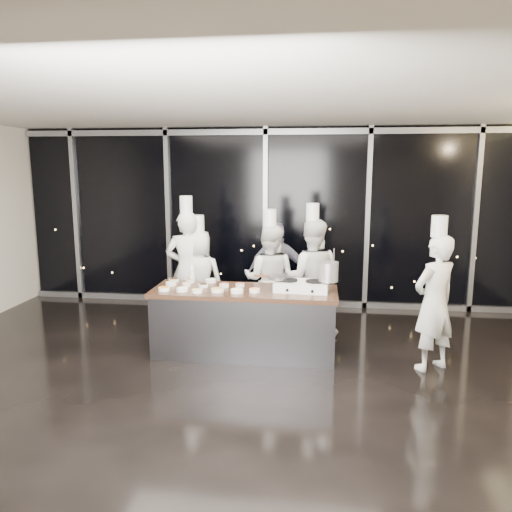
{
  "coord_description": "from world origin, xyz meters",
  "views": [
    {
      "loc": [
        0.99,
        -5.48,
        2.53
      ],
      "look_at": [
        0.12,
        1.2,
        1.3
      ],
      "focal_mm": 35.0,
      "sensor_mm": 36.0,
      "label": 1
    }
  ],
  "objects_px": {
    "chef_far_left": "(188,269)",
    "chef_right": "(311,277)",
    "chef_center": "(270,279)",
    "frying_pan": "(277,277)",
    "chef_left": "(199,278)",
    "guest": "(278,274)",
    "stove": "(302,286)",
    "stock_pot": "(329,272)",
    "chef_side": "(434,301)",
    "demo_counter": "(245,322)"
  },
  "relations": [
    {
      "from": "chef_right",
      "to": "chef_center",
      "type": "bearing_deg",
      "value": -0.31
    },
    {
      "from": "frying_pan",
      "to": "stock_pot",
      "type": "relative_size",
      "value": 1.83
    },
    {
      "from": "guest",
      "to": "frying_pan",
      "type": "bearing_deg",
      "value": 89.4
    },
    {
      "from": "chef_left",
      "to": "guest",
      "type": "distance_m",
      "value": 1.24
    },
    {
      "from": "chef_center",
      "to": "chef_side",
      "type": "bearing_deg",
      "value": 160.54
    },
    {
      "from": "demo_counter",
      "to": "stove",
      "type": "height_order",
      "value": "stove"
    },
    {
      "from": "frying_pan",
      "to": "guest",
      "type": "relative_size",
      "value": 0.28
    },
    {
      "from": "demo_counter",
      "to": "stock_pot",
      "type": "height_order",
      "value": "stock_pot"
    },
    {
      "from": "chef_left",
      "to": "chef_right",
      "type": "bearing_deg",
      "value": 177.42
    },
    {
      "from": "stove",
      "to": "chef_right",
      "type": "distance_m",
      "value": 0.86
    },
    {
      "from": "guest",
      "to": "chef_left",
      "type": "bearing_deg",
      "value": 6.94
    },
    {
      "from": "chef_left",
      "to": "stock_pot",
      "type": "bearing_deg",
      "value": 155.54
    },
    {
      "from": "stock_pot",
      "to": "chef_right",
      "type": "distance_m",
      "value": 0.94
    },
    {
      "from": "stove",
      "to": "chef_left",
      "type": "bearing_deg",
      "value": 151.8
    },
    {
      "from": "chef_far_left",
      "to": "guest",
      "type": "xyz_separation_m",
      "value": [
        1.37,
        0.34,
        -0.11
      ]
    },
    {
      "from": "frying_pan",
      "to": "chef_far_left",
      "type": "bearing_deg",
      "value": 152.06
    },
    {
      "from": "chef_left",
      "to": "chef_side",
      "type": "distance_m",
      "value": 3.52
    },
    {
      "from": "demo_counter",
      "to": "chef_right",
      "type": "relative_size",
      "value": 1.24
    },
    {
      "from": "chef_center",
      "to": "chef_right",
      "type": "height_order",
      "value": "chef_right"
    },
    {
      "from": "chef_far_left",
      "to": "chef_right",
      "type": "height_order",
      "value": "chef_far_left"
    },
    {
      "from": "chef_side",
      "to": "guest",
      "type": "bearing_deg",
      "value": -71.29
    },
    {
      "from": "chef_far_left",
      "to": "chef_right",
      "type": "relative_size",
      "value": 1.04
    },
    {
      "from": "chef_far_left",
      "to": "chef_right",
      "type": "bearing_deg",
      "value": 171.04
    },
    {
      "from": "frying_pan",
      "to": "guest",
      "type": "distance_m",
      "value": 1.28
    },
    {
      "from": "stove",
      "to": "chef_center",
      "type": "height_order",
      "value": "chef_center"
    },
    {
      "from": "demo_counter",
      "to": "chef_side",
      "type": "height_order",
      "value": "chef_side"
    },
    {
      "from": "guest",
      "to": "stove",
      "type": "bearing_deg",
      "value": 103.15
    },
    {
      "from": "stock_pot",
      "to": "chef_left",
      "type": "distance_m",
      "value": 2.28
    },
    {
      "from": "stove",
      "to": "chef_far_left",
      "type": "height_order",
      "value": "chef_far_left"
    },
    {
      "from": "chef_far_left",
      "to": "chef_center",
      "type": "relative_size",
      "value": 1.09
    },
    {
      "from": "frying_pan",
      "to": "stock_pot",
      "type": "xyz_separation_m",
      "value": [
        0.67,
        -0.05,
        0.1
      ]
    },
    {
      "from": "frying_pan",
      "to": "chef_side",
      "type": "distance_m",
      "value": 2.0
    },
    {
      "from": "stock_pot",
      "to": "chef_far_left",
      "type": "relative_size",
      "value": 0.12
    },
    {
      "from": "stock_pot",
      "to": "chef_far_left",
      "type": "distance_m",
      "value": 2.36
    },
    {
      "from": "chef_left",
      "to": "guest",
      "type": "bearing_deg",
      "value": -164.61
    },
    {
      "from": "chef_far_left",
      "to": "chef_right",
      "type": "xyz_separation_m",
      "value": [
        1.91,
        -0.09,
        -0.05
      ]
    },
    {
      "from": "frying_pan",
      "to": "chef_far_left",
      "type": "relative_size",
      "value": 0.22
    },
    {
      "from": "chef_right",
      "to": "chef_side",
      "type": "relative_size",
      "value": 1.03
    },
    {
      "from": "chef_far_left",
      "to": "frying_pan",
      "type": "bearing_deg",
      "value": 142.23
    },
    {
      "from": "stock_pot",
      "to": "chef_center",
      "type": "distance_m",
      "value": 1.26
    },
    {
      "from": "demo_counter",
      "to": "chef_right",
      "type": "xyz_separation_m",
      "value": [
        0.87,
        0.89,
        0.44
      ]
    },
    {
      "from": "demo_counter",
      "to": "chef_far_left",
      "type": "relative_size",
      "value": 1.19
    },
    {
      "from": "stove",
      "to": "stock_pot",
      "type": "xyz_separation_m",
      "value": [
        0.35,
        -0.02,
        0.2
      ]
    },
    {
      "from": "chef_side",
      "to": "stock_pot",
      "type": "bearing_deg",
      "value": -44.73
    },
    {
      "from": "demo_counter",
      "to": "chef_right",
      "type": "bearing_deg",
      "value": 45.76
    },
    {
      "from": "frying_pan",
      "to": "chef_center",
      "type": "xyz_separation_m",
      "value": [
        -0.19,
        0.81,
        -0.22
      ]
    },
    {
      "from": "chef_center",
      "to": "frying_pan",
      "type": "bearing_deg",
      "value": 110.16
    },
    {
      "from": "stove",
      "to": "chef_left",
      "type": "distance_m",
      "value": 1.94
    },
    {
      "from": "stove",
      "to": "guest",
      "type": "bearing_deg",
      "value": 112.12
    },
    {
      "from": "chef_center",
      "to": "chef_right",
      "type": "xyz_separation_m",
      "value": [
        0.62,
        0.0,
        0.05
      ]
    }
  ]
}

